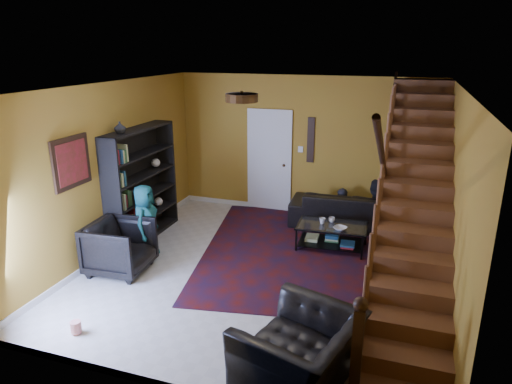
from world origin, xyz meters
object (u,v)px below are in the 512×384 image
bookshelf (142,186)px  armchair_right (299,353)px  sofa (352,210)px  armchair_left (120,247)px  coffee_table (332,235)px

bookshelf → armchair_right: size_ratio=1.69×
bookshelf → sofa: bookshelf is taller
sofa → armchair_left: bearing=40.4°
armchair_left → armchair_right: size_ratio=0.75×
sofa → armchair_left: armchair_left is taller
bookshelf → armchair_left: bookshelf is taller
armchair_left → coffee_table: size_ratio=0.75×
armchair_left → bookshelf: bearing=11.7°
armchair_right → armchair_left: bearing=-99.8°
armchair_right → sofa: bearing=-163.1°
armchair_left → armchair_right: (3.18, -1.57, -0.02)m
bookshelf → armchair_left: size_ratio=2.25×
coffee_table → armchair_left: bearing=-147.9°
armchair_left → coffee_table: bearing=-61.7°
sofa → armchair_right: size_ratio=1.96×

